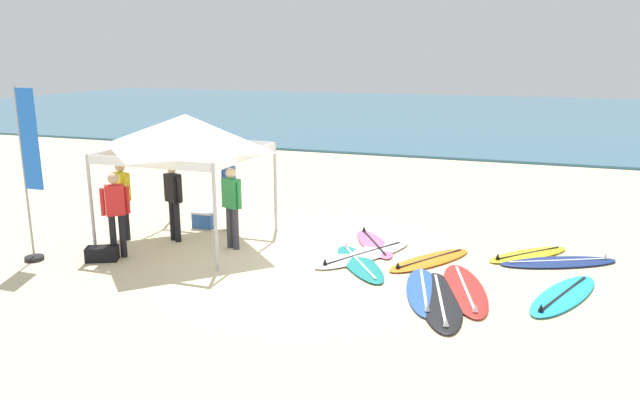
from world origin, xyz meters
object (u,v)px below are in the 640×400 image
at_px(surfboard_red, 465,289).
at_px(surfboard_navy, 559,262).
at_px(surfboard_yellow, 528,255).
at_px(cooler_box, 204,219).
at_px(surfboard_blue, 424,291).
at_px(person_blue, 229,188).
at_px(gear_bag_near_tent, 102,254).
at_px(surfboard_cyan, 563,295).
at_px(canopy_tent, 186,132).
at_px(surfboard_black, 440,300).
at_px(person_red, 116,209).
at_px(person_yellow, 122,195).
at_px(surfboard_orange, 430,260).
at_px(surfboard_pink, 374,243).
at_px(person_green, 232,202).
at_px(banner_flag, 30,182).
at_px(surfboard_teal, 359,263).
at_px(surfboard_white, 364,254).
at_px(person_black, 174,197).

bearing_deg(surfboard_red, surfboard_navy, 52.09).
relative_size(surfboard_yellow, cooler_box, 3.61).
distance_m(surfboard_blue, person_blue, 5.42).
bearing_deg(gear_bag_near_tent, surfboard_cyan, 6.91).
xyz_separation_m(canopy_tent, surfboard_black, (5.55, -1.50, -2.35)).
height_order(surfboard_red, surfboard_yellow, same).
relative_size(person_blue, cooler_box, 3.42).
height_order(canopy_tent, person_blue, canopy_tent).
bearing_deg(person_red, person_yellow, 121.64).
xyz_separation_m(surfboard_red, surfboard_navy, (1.57, 2.01, 0.00)).
distance_m(surfboard_orange, surfboard_blue, 1.61).
xyz_separation_m(surfboard_red, surfboard_pink, (-2.10, 1.96, 0.00)).
distance_m(surfboard_pink, surfboard_cyan, 4.05).
height_order(surfboard_orange, surfboard_black, same).
bearing_deg(surfboard_pink, canopy_tent, -164.14).
bearing_deg(surfboard_red, person_green, 170.70).
xyz_separation_m(surfboard_yellow, surfboard_navy, (0.57, -0.27, -0.00)).
distance_m(person_green, gear_bag_near_tent, 2.72).
xyz_separation_m(surfboard_black, person_red, (-6.37, 0.13, 0.95)).
bearing_deg(canopy_tent, person_blue, 69.68).
bearing_deg(surfboard_blue, banner_flag, -173.32).
bearing_deg(banner_flag, surfboard_teal, 17.17).
relative_size(surfboard_white, cooler_box, 5.07).
bearing_deg(surfboard_orange, surfboard_yellow, 28.67).
distance_m(surfboard_teal, cooler_box, 4.32).
height_order(surfboard_orange, banner_flag, banner_flag).
relative_size(surfboard_white, surfboard_blue, 1.13).
xyz_separation_m(surfboard_cyan, surfboard_navy, (-0.02, 1.74, -0.00)).
xyz_separation_m(surfboard_blue, banner_flag, (-7.41, -0.87, 1.54)).
distance_m(surfboard_yellow, surfboard_pink, 3.12).
bearing_deg(person_green, person_black, 178.19).
xyz_separation_m(surfboard_teal, person_blue, (-3.43, 1.26, 0.95)).
xyz_separation_m(surfboard_yellow, person_green, (-5.83, -1.49, 0.95)).
distance_m(canopy_tent, surfboard_pink, 4.58).
height_order(person_green, gear_bag_near_tent, person_green).
bearing_deg(person_red, person_black, 70.67).
relative_size(surfboard_black, person_yellow, 1.52).
height_order(surfboard_pink, surfboard_cyan, same).
height_order(surfboard_orange, person_black, person_black).
distance_m(surfboard_black, cooler_box, 6.40).
xyz_separation_m(canopy_tent, person_green, (1.05, -0.09, -1.40)).
bearing_deg(surfboard_yellow, gear_bag_near_tent, -159.00).
xyz_separation_m(surfboard_red, gear_bag_near_tent, (-6.90, -0.75, 0.10)).
relative_size(surfboard_yellow, person_yellow, 1.06).
bearing_deg(cooler_box, surfboard_navy, 0.36).
relative_size(surfboard_yellow, surfboard_navy, 0.76).
distance_m(surfboard_teal, person_green, 2.93).
height_order(surfboard_pink, person_black, person_black).
bearing_deg(surfboard_yellow, person_black, -168.72).
bearing_deg(canopy_tent, surfboard_yellow, 11.46).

